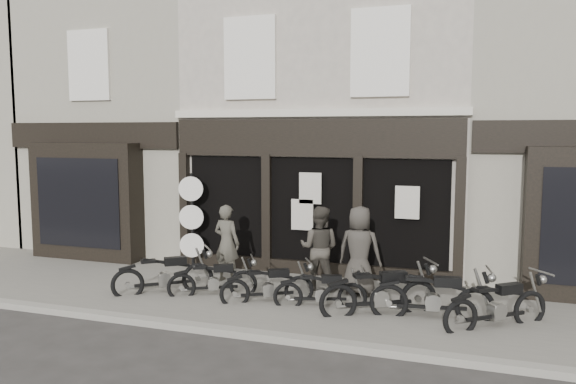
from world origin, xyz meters
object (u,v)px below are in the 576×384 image
(man_left, at_px, (227,243))
(man_right, at_px, (359,250))
(motorcycle_1, at_px, (214,283))
(motorcycle_6, at_px, (497,310))
(man_centre, at_px, (319,248))
(motorcycle_2, at_px, (269,289))
(advert_sign_post, at_px, (192,225))
(motorcycle_4, at_px, (380,297))
(motorcycle_5, at_px, (433,301))
(motorcycle_3, at_px, (321,294))
(motorcycle_0, at_px, (165,278))

(man_left, height_order, man_right, man_right)
(motorcycle_1, relative_size, motorcycle_6, 0.93)
(motorcycle_1, relative_size, man_centre, 0.95)
(motorcycle_1, bearing_deg, man_right, -10.26)
(motorcycle_2, relative_size, advert_sign_post, 0.70)
(motorcycle_4, height_order, motorcycle_5, motorcycle_4)
(motorcycle_2, distance_m, motorcycle_3, 1.12)
(motorcycle_0, height_order, man_right, man_right)
(man_right, bearing_deg, motorcycle_1, 22.61)
(man_right, bearing_deg, motorcycle_3, 65.75)
(motorcycle_0, distance_m, motorcycle_6, 6.82)
(motorcycle_1, bearing_deg, advert_sign_post, 99.88)
(motorcycle_1, xyz_separation_m, motorcycle_3, (2.41, -0.04, -0.01))
(man_right, bearing_deg, advert_sign_post, -7.39)
(man_centre, height_order, man_right, man_right)
(motorcycle_1, xyz_separation_m, motorcycle_4, (3.61, -0.14, 0.08))
(motorcycle_1, height_order, man_centre, man_centre)
(man_left, relative_size, advert_sign_post, 0.70)
(motorcycle_4, height_order, man_centre, man_centre)
(motorcycle_0, xyz_separation_m, man_right, (4.06, 1.17, 0.66))
(man_centre, bearing_deg, motorcycle_1, 28.67)
(man_left, xyz_separation_m, man_right, (3.15, -0.08, 0.06))
(advert_sign_post, bearing_deg, motorcycle_2, -52.25)
(motorcycle_4, bearing_deg, man_left, 133.56)
(motorcycle_4, xyz_separation_m, motorcycle_6, (2.11, -0.03, -0.03))
(man_right, bearing_deg, motorcycle_2, 36.70)
(motorcycle_3, bearing_deg, motorcycle_0, 165.54)
(motorcycle_3, distance_m, man_centre, 1.40)
(motorcycle_4, height_order, advert_sign_post, advert_sign_post)
(man_left, relative_size, man_right, 0.94)
(motorcycle_5, relative_size, man_right, 1.20)
(motorcycle_0, height_order, motorcycle_5, motorcycle_5)
(motorcycle_3, bearing_deg, motorcycle_4, -21.52)
(motorcycle_0, bearing_deg, motorcycle_3, -35.92)
(man_left, height_order, man_centre, man_centre)
(motorcycle_1, distance_m, advert_sign_post, 2.59)
(motorcycle_2, bearing_deg, motorcycle_6, -30.89)
(motorcycle_6, height_order, man_left, man_left)
(motorcycle_0, xyz_separation_m, man_centre, (3.14, 1.29, 0.63))
(motorcycle_0, xyz_separation_m, motorcycle_2, (2.39, 0.09, -0.05))
(motorcycle_4, height_order, man_left, man_left)
(motorcycle_0, distance_m, advert_sign_post, 2.27)
(man_centre, bearing_deg, motorcycle_2, 57.74)
(motorcycle_2, distance_m, man_right, 2.11)
(advert_sign_post, bearing_deg, motorcycle_1, -68.39)
(motorcycle_5, bearing_deg, motorcycle_3, 170.07)
(motorcycle_4, distance_m, motorcycle_5, 0.98)
(advert_sign_post, bearing_deg, motorcycle_3, -43.39)
(motorcycle_5, relative_size, motorcycle_6, 1.22)
(man_centre, relative_size, advert_sign_post, 0.72)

